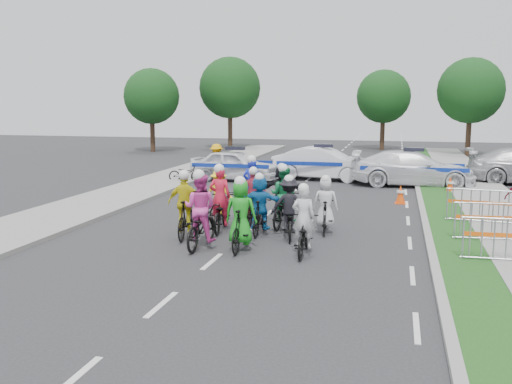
% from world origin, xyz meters
% --- Properties ---
extents(ground, '(90.00, 90.00, 0.00)m').
position_xyz_m(ground, '(0.00, 0.00, 0.00)').
color(ground, '#28282B').
rests_on(ground, ground).
extents(curb_right, '(0.20, 60.00, 0.12)m').
position_xyz_m(curb_right, '(5.10, 5.00, 0.06)').
color(curb_right, gray).
rests_on(curb_right, ground).
extents(grass_strip, '(1.20, 60.00, 0.11)m').
position_xyz_m(grass_strip, '(5.80, 5.00, 0.06)').
color(grass_strip, '#193F14').
rests_on(grass_strip, ground).
extents(sidewalk_left, '(3.00, 60.00, 0.13)m').
position_xyz_m(sidewalk_left, '(-6.50, 5.00, 0.07)').
color(sidewalk_left, gray).
rests_on(sidewalk_left, ground).
extents(rider_0, '(0.65, 1.78, 1.81)m').
position_xyz_m(rider_0, '(2.00, 1.15, 0.60)').
color(rider_0, black).
rests_on(rider_0, ground).
extents(rider_1, '(0.82, 1.84, 1.93)m').
position_xyz_m(rider_1, '(0.39, 1.19, 0.75)').
color(rider_1, black).
rests_on(rider_1, ground).
extents(rider_2, '(0.86, 2.02, 2.06)m').
position_xyz_m(rider_2, '(-0.71, 1.24, 0.76)').
color(rider_2, black).
rests_on(rider_2, ground).
extents(rider_3, '(1.01, 1.88, 1.92)m').
position_xyz_m(rider_3, '(-1.46, 2.12, 0.74)').
color(rider_3, black).
rests_on(rider_3, ground).
extents(rider_4, '(1.09, 1.85, 1.80)m').
position_xyz_m(rider_4, '(1.34, 2.77, 0.70)').
color(rider_4, black).
rests_on(rider_4, ground).
extents(rider_5, '(1.42, 1.70, 1.79)m').
position_xyz_m(rider_5, '(0.45, 3.02, 0.76)').
color(rider_5, black).
rests_on(rider_5, ground).
extents(rider_6, '(0.93, 2.03, 2.00)m').
position_xyz_m(rider_6, '(-0.78, 3.18, 0.66)').
color(rider_6, black).
rests_on(rider_6, ground).
extents(rider_7, '(0.75, 1.65, 1.70)m').
position_xyz_m(rider_7, '(2.23, 3.67, 0.67)').
color(rider_7, black).
rests_on(rider_7, ground).
extents(rider_8, '(0.89, 1.97, 1.94)m').
position_xyz_m(rider_8, '(0.90, 4.16, 0.72)').
color(rider_8, black).
rests_on(rider_8, ground).
extents(rider_9, '(0.93, 1.75, 1.82)m').
position_xyz_m(rider_9, '(-0.04, 4.25, 0.70)').
color(rider_9, black).
rests_on(rider_9, ground).
extents(rider_10, '(0.99, 1.72, 1.71)m').
position_xyz_m(rider_10, '(-1.23, 4.50, 0.67)').
color(rider_10, black).
rests_on(rider_10, ground).
extents(rider_11, '(1.46, 1.74, 1.81)m').
position_xyz_m(rider_11, '(0.59, 5.49, 0.77)').
color(rider_11, black).
rests_on(rider_11, ground).
extents(rider_12, '(0.85, 2.05, 2.04)m').
position_xyz_m(rider_12, '(-0.43, 5.56, 0.67)').
color(rider_12, black).
rests_on(rider_12, ground).
extents(police_car_0, '(4.54, 2.26, 1.49)m').
position_xyz_m(police_car_0, '(-3.37, 13.82, 0.74)').
color(police_car_0, white).
rests_on(police_car_0, ground).
extents(police_car_1, '(5.00, 2.26, 1.59)m').
position_xyz_m(police_car_1, '(0.72, 15.09, 0.80)').
color(police_car_1, white).
rests_on(police_car_1, ground).
extents(police_car_2, '(5.48, 2.35, 1.57)m').
position_xyz_m(police_car_2, '(4.91, 14.04, 0.79)').
color(police_car_2, white).
rests_on(police_car_2, ground).
extents(marshal_hiviz, '(1.30, 1.06, 1.75)m').
position_xyz_m(marshal_hiviz, '(-4.35, 13.95, 0.87)').
color(marshal_hiviz, '#E5A00C').
rests_on(marshal_hiviz, ground).
extents(barrier_0, '(2.01, 0.54, 1.12)m').
position_xyz_m(barrier_0, '(6.70, 1.33, 0.56)').
color(barrier_0, '#A5A8AD').
rests_on(barrier_0, ground).
extents(barrier_1, '(2.03, 0.64, 1.12)m').
position_xyz_m(barrier_1, '(6.70, 3.43, 0.56)').
color(barrier_1, '#A5A8AD').
rests_on(barrier_1, ground).
extents(barrier_2, '(2.04, 0.73, 1.12)m').
position_xyz_m(barrier_2, '(6.70, 5.82, 0.56)').
color(barrier_2, '#A5A8AD').
rests_on(barrier_2, ground).
extents(cone_0, '(0.40, 0.40, 0.70)m').
position_xyz_m(cone_0, '(4.36, 9.19, 0.34)').
color(cone_0, '#F24C0C').
rests_on(cone_0, ground).
extents(cone_1, '(0.40, 0.40, 0.70)m').
position_xyz_m(cone_1, '(6.37, 12.19, 0.34)').
color(cone_1, '#F24C0C').
rests_on(cone_1, ground).
extents(parked_bike, '(1.68, 0.75, 0.85)m').
position_xyz_m(parked_bike, '(-5.50, 12.69, 0.43)').
color(parked_bike, black).
rests_on(parked_bike, ground).
extents(tree_0, '(4.20, 4.20, 6.30)m').
position_xyz_m(tree_0, '(-14.00, 28.00, 4.19)').
color(tree_0, '#382619').
rests_on(tree_0, ground).
extents(tree_1, '(4.55, 4.55, 6.82)m').
position_xyz_m(tree_1, '(9.00, 30.00, 4.54)').
color(tree_1, '#382619').
rests_on(tree_1, ground).
extents(tree_3, '(4.90, 4.90, 7.35)m').
position_xyz_m(tree_3, '(-9.00, 32.00, 4.89)').
color(tree_3, '#382619').
rests_on(tree_3, ground).
extents(tree_4, '(4.20, 4.20, 6.30)m').
position_xyz_m(tree_4, '(3.00, 34.00, 4.19)').
color(tree_4, '#382619').
rests_on(tree_4, ground).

